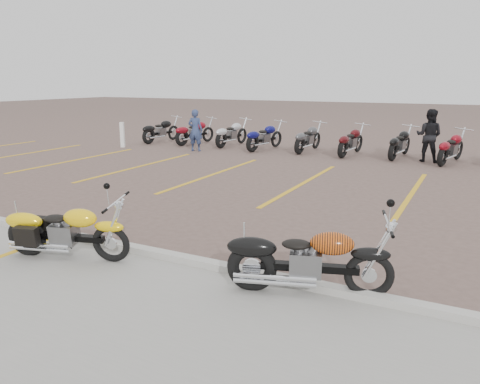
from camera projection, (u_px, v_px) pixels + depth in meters
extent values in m
plane|color=brown|center=(230.00, 224.00, 8.80)|extent=(100.00, 100.00, 0.00)
cube|color=#9E9B93|center=(26.00, 338.00, 4.91)|extent=(60.00, 5.00, 0.01)
cube|color=#ADAAA3|center=(167.00, 256.00, 7.06)|extent=(60.00, 0.18, 0.12)
torus|color=black|center=(112.00, 244.00, 6.90)|extent=(0.59, 0.25, 0.58)
torus|color=black|center=(28.00, 238.00, 7.18)|extent=(0.64, 0.31, 0.62)
cube|color=black|center=(69.00, 237.00, 7.02)|extent=(1.15, 0.42, 0.09)
cube|color=slate|center=(66.00, 234.00, 7.02)|extent=(0.44, 0.36, 0.31)
ellipsoid|color=yellow|center=(83.00, 218.00, 6.90)|extent=(0.58, 0.42, 0.27)
ellipsoid|color=black|center=(58.00, 219.00, 6.99)|extent=(0.40, 0.32, 0.11)
torus|color=black|center=(369.00, 276.00, 5.74)|extent=(0.61, 0.28, 0.61)
torus|color=black|center=(252.00, 269.00, 5.97)|extent=(0.66, 0.35, 0.65)
cube|color=black|center=(309.00, 268.00, 5.84)|extent=(1.19, 0.48, 0.09)
cube|color=slate|center=(306.00, 264.00, 5.84)|extent=(0.46, 0.39, 0.32)
ellipsoid|color=black|center=(332.00, 244.00, 5.72)|extent=(0.61, 0.45, 0.28)
ellipsoid|color=black|center=(297.00, 245.00, 5.80)|extent=(0.42, 0.34, 0.11)
imported|color=navy|center=(195.00, 130.00, 17.66)|extent=(0.63, 0.47, 1.58)
imported|color=black|center=(429.00, 136.00, 15.33)|extent=(0.92, 0.76, 1.73)
cube|color=white|center=(122.00, 135.00, 18.75)|extent=(0.20, 0.20, 1.00)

